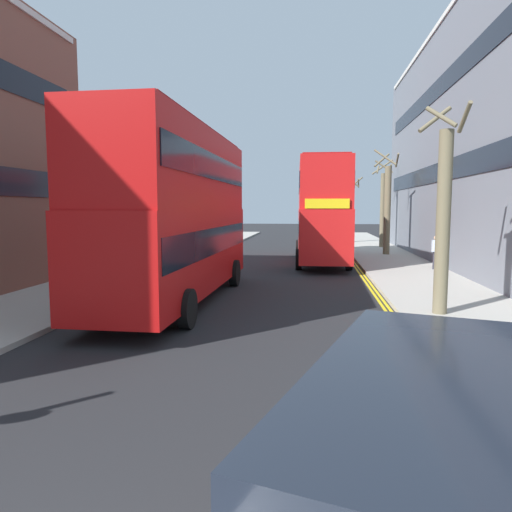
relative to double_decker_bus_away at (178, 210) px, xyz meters
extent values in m
cube|color=#ADA89E|center=(8.86, 2.65, -2.96)|extent=(4.00, 80.00, 0.14)
cube|color=#ADA89E|center=(-4.14, 2.65, -2.96)|extent=(4.00, 80.00, 0.14)
cube|color=yellow|center=(6.76, 0.65, -3.03)|extent=(0.10, 56.00, 0.01)
cube|color=yellow|center=(6.60, 0.65, -3.03)|extent=(0.10, 56.00, 0.01)
cube|color=#B20F0F|center=(0.00, 0.00, -1.29)|extent=(2.68, 10.84, 2.60)
cube|color=#B20F0F|center=(0.00, 0.00, 1.26)|extent=(2.63, 10.62, 2.50)
cube|color=black|center=(0.00, 0.00, -0.99)|extent=(2.70, 10.41, 0.84)
cube|color=black|center=(0.00, 0.00, 1.36)|extent=(2.69, 10.19, 0.80)
cube|color=yellow|center=(0.09, 5.38, 0.26)|extent=(2.00, 0.09, 0.44)
cube|color=maroon|center=(0.00, 0.00, 2.56)|extent=(2.41, 9.76, 0.10)
cylinder|color=black|center=(-1.19, 3.37, -2.51)|extent=(0.32, 1.04, 1.04)
cylinder|color=black|center=(1.31, 3.33, -2.51)|extent=(0.32, 1.04, 1.04)
cylinder|color=black|center=(-1.31, -3.33, -2.51)|extent=(0.32, 1.04, 1.04)
cylinder|color=black|center=(1.19, -3.37, -2.51)|extent=(0.32, 1.04, 1.04)
cube|color=red|center=(4.82, 11.93, -1.29)|extent=(2.87, 10.88, 2.60)
cube|color=red|center=(4.82, 11.93, 1.26)|extent=(2.81, 10.66, 2.50)
cube|color=black|center=(4.82, 11.93, -0.99)|extent=(2.88, 10.45, 0.84)
cube|color=black|center=(4.82, 11.93, 1.36)|extent=(2.87, 10.23, 0.80)
cube|color=yellow|center=(5.00, 6.55, 0.26)|extent=(2.00, 0.13, 0.44)
cube|color=maroon|center=(4.82, 11.93, 2.56)|extent=(2.58, 9.79, 0.10)
cylinder|color=black|center=(6.18, 8.62, -2.51)|extent=(0.34, 1.05, 1.04)
cylinder|color=black|center=(3.69, 8.54, -2.51)|extent=(0.34, 1.05, 1.04)
cylinder|color=black|center=(5.95, 15.31, -2.51)|extent=(0.34, 1.05, 1.04)
cylinder|color=black|center=(3.46, 15.23, -2.51)|extent=(0.34, 1.05, 1.04)
cube|color=black|center=(5.28, -12.01, -1.29)|extent=(2.52, 3.42, 0.76)
cylinder|color=black|center=(4.80, -10.50, -2.69)|extent=(0.41, 0.71, 0.68)
cylinder|color=#2D2D38|center=(10.28, 8.48, -2.46)|extent=(0.22, 0.22, 0.85)
cube|color=silver|center=(10.28, 8.48, -1.76)|extent=(0.34, 0.22, 0.56)
sphere|color=tan|center=(10.28, 8.48, -1.37)|extent=(0.20, 0.20, 0.20)
cylinder|color=#6B6047|center=(9.06, 15.77, -0.10)|extent=(0.42, 0.42, 5.58)
cylinder|color=#6B6047|center=(9.58, 15.75, 3.05)|extent=(0.17, 1.09, 0.81)
cylinder|color=#6B6047|center=(8.71, 16.26, 3.11)|extent=(1.09, 0.84, 0.93)
cylinder|color=#6B6047|center=(8.76, 15.14, 3.18)|extent=(1.36, 0.74, 1.06)
cylinder|color=#6B6047|center=(7.96, -1.37, -0.35)|extent=(0.39, 0.39, 5.08)
cylinder|color=#6B6047|center=(8.41, -1.37, 2.50)|extent=(0.12, 0.95, 0.71)
cylinder|color=#6B6047|center=(7.75, -0.91, 2.54)|extent=(1.01, 0.56, 0.80)
cylinder|color=#6B6047|center=(7.72, -1.70, 2.47)|extent=(0.77, 0.62, 0.66)
cylinder|color=#6B6047|center=(9.58, 21.50, -0.12)|extent=(0.35, 0.35, 5.54)
cylinder|color=#6B6047|center=(10.02, 21.57, 2.96)|extent=(0.27, 0.94, 0.70)
cylinder|color=#6B6047|center=(9.60, 22.26, 3.18)|extent=(1.57, 0.16, 1.14)
cylinder|color=#6B6047|center=(9.19, 21.60, 2.94)|extent=(0.33, 0.88, 0.66)
cylinder|color=#6B6047|center=(9.52, 20.86, 3.10)|extent=(1.33, 0.26, 0.98)
cylinder|color=#6B6047|center=(7.75, 26.60, -0.51)|extent=(0.34, 0.34, 4.75)
cylinder|color=#6B6047|center=(8.23, 26.54, 2.19)|extent=(0.25, 1.01, 0.75)
cylinder|color=#6B6047|center=(8.09, 27.11, 2.28)|extent=(1.12, 0.79, 0.93)
cylinder|color=#6B6047|center=(7.31, 26.89, 2.23)|extent=(0.71, 1.00, 0.83)
cylinder|color=#6B6047|center=(7.28, 26.31, 2.25)|extent=(0.71, 1.05, 0.86)
cylinder|color=#6B6047|center=(7.84, 26.18, 2.16)|extent=(0.93, 0.29, 0.69)
cube|color=black|center=(10.84, 12.00, 6.34)|extent=(0.04, 24.64, 1.00)
cube|color=black|center=(10.84, 12.00, 1.92)|extent=(0.04, 24.64, 1.00)
cube|color=silver|center=(10.84, 12.00, 9.73)|extent=(0.12, 26.60, 0.24)
camera|label=1|loc=(4.39, -14.83, 0.07)|focal=32.74mm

